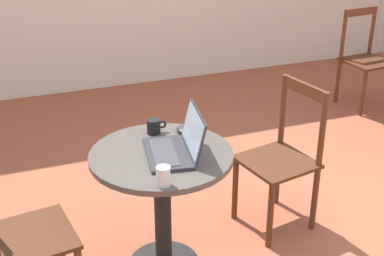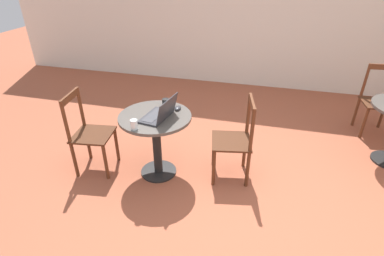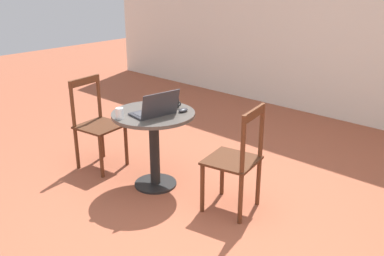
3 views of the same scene
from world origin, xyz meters
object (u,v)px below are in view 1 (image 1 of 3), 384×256
chair_near_right (282,159)px  mug (154,126)px  mouse (182,130)px  laptop (176,146)px  chair_near_left (20,238)px  drinking_glass (163,176)px  cafe_table_near (162,183)px  chair_mid_back (364,60)px

chair_near_right → mug: (-0.76, 0.08, 0.30)m
mouse → mug: size_ratio=0.92×
chair_near_right → laptop: size_ratio=2.25×
mouse → mug: 0.15m
chair_near_left → drinking_glass: bearing=-17.4°
mouse → mug: (-0.14, 0.05, 0.02)m
laptop → mouse: bearing=63.3°
cafe_table_near → chair_near_right: size_ratio=0.82×
chair_near_right → mug: 0.82m
mug → cafe_table_near: bearing=-98.8°
chair_near_left → mouse: (0.90, 0.29, 0.28)m
cafe_table_near → drinking_glass: (-0.08, -0.30, 0.22)m
chair_mid_back → mug: size_ratio=8.18×
chair_mid_back → mouse: bearing=-148.6°
chair_near_right → chair_mid_back: size_ratio=1.00×
laptop → mug: laptop is taller
chair_near_left → chair_near_right: bearing=9.4°
chair_near_right → drinking_glass: bearing=-152.9°
laptop → mouse: laptop is taller
chair_near_left → mug: bearing=23.8°
chair_near_left → chair_near_right: same height
chair_near_right → mouse: size_ratio=8.92×
chair_near_left → mug: chair_near_left is taller
chair_near_right → drinking_glass: chair_near_right is taller
chair_near_right → laptop: bearing=-165.3°
cafe_table_near → laptop: 0.23m
chair_near_left → mug: (0.76, 0.33, 0.30)m
cafe_table_near → mouse: bearing=46.1°
cafe_table_near → chair_near_right: bearing=10.9°
mug → drinking_glass: bearing=-102.7°
chair_mid_back → mug: (-2.42, -1.34, 0.30)m
mug → drinking_glass: size_ratio=1.18×
cafe_table_near → mouse: (0.18, 0.19, 0.19)m
mouse → chair_mid_back: bearing=31.4°
chair_mid_back → mouse: (-2.28, -1.39, 0.28)m
drinking_glass → chair_near_left: bearing=162.6°
drinking_glass → chair_near_right: bearing=27.1°
mouse → mug: bearing=161.4°
chair_near_left → mug: size_ratio=8.18×
laptop → cafe_table_near: bearing=150.1°
laptop → drinking_glass: size_ratio=4.30×
cafe_table_near → laptop: laptop is taller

